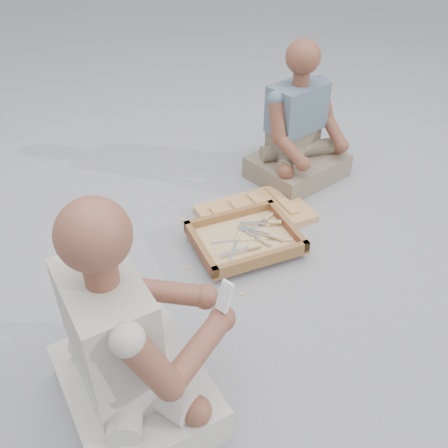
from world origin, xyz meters
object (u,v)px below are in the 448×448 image
tool_tray (245,239)px  craftsman (128,349)px  carved_panel (255,214)px  companion (299,135)px

tool_tray → craftsman: size_ratio=0.62×
carved_panel → tool_tray: size_ratio=1.02×
carved_panel → craftsman: 1.29m
carved_panel → companion: bearing=26.4°
tool_tray → carved_panel: bearing=44.3°
craftsman → tool_tray: bearing=124.2°
carved_panel → tool_tray: (-0.20, -0.20, 0.04)m
carved_panel → companion: 0.58m
tool_tray → companion: 0.82m
carved_panel → craftsman: (-1.03, -0.72, 0.29)m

